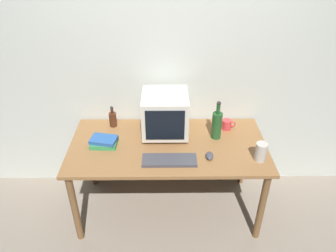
{
  "coord_description": "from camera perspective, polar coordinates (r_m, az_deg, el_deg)",
  "views": [
    {
      "loc": [
        -0.02,
        -2.17,
        2.31
      ],
      "look_at": [
        0.0,
        0.0,
        0.91
      ],
      "focal_mm": 34.5,
      "sensor_mm": 36.0,
      "label": 1
    }
  ],
  "objects": [
    {
      "name": "computer_mouse",
      "position": [
        2.55,
        7.35,
        -5.22
      ],
      "size": [
        0.07,
        0.1,
        0.04
      ],
      "primitive_type": "ellipsoid",
      "rotation": [
        0.0,
        0.0,
        -0.08
      ],
      "color": "#3F3F47",
      "rests_on": "desk"
    },
    {
      "name": "ground_plane",
      "position": [
        3.17,
        0.0,
        -14.05
      ],
      "size": [
        6.0,
        6.0,
        0.0
      ],
      "primitive_type": "plane",
      "color": "gray"
    },
    {
      "name": "keyboard",
      "position": [
        2.49,
        0.25,
        -6.06
      ],
      "size": [
        0.42,
        0.15,
        0.02
      ],
      "primitive_type": "cube",
      "rotation": [
        0.0,
        0.0,
        0.0
      ],
      "color": "#3F3F47",
      "rests_on": "desk"
    },
    {
      "name": "desk",
      "position": [
        2.73,
        0.0,
        -4.64
      ],
      "size": [
        1.63,
        0.8,
        0.73
      ],
      "color": "olive",
      "rests_on": "ground"
    },
    {
      "name": "mug",
      "position": [
        2.89,
        10.38,
        0.24
      ],
      "size": [
        0.12,
        0.08,
        0.09
      ],
      "color": "#CC383D",
      "rests_on": "desk"
    },
    {
      "name": "bottle_tall",
      "position": [
        2.72,
        8.61,
        0.31
      ],
      "size": [
        0.08,
        0.08,
        0.35
      ],
      "color": "#1E4C23",
      "rests_on": "desk"
    },
    {
      "name": "crt_monitor",
      "position": [
        2.71,
        -0.52,
        2.15
      ],
      "size": [
        0.38,
        0.39,
        0.37
      ],
      "color": "beige",
      "rests_on": "desk"
    },
    {
      "name": "book_stack",
      "position": [
        2.71,
        -11.25,
        -2.72
      ],
      "size": [
        0.23,
        0.18,
        0.07
      ],
      "color": "#33894C",
      "rests_on": "desk"
    },
    {
      "name": "metal_canister",
      "position": [
        2.57,
        16.08,
        -4.4
      ],
      "size": [
        0.09,
        0.09,
        0.15
      ],
      "primitive_type": "cylinder",
      "color": "#B7B2A8",
      "rests_on": "desk"
    },
    {
      "name": "back_wall",
      "position": [
        2.83,
        -0.09,
        10.81
      ],
      "size": [
        4.0,
        0.08,
        2.5
      ],
      "primitive_type": "cube",
      "color": "beige",
      "rests_on": "ground"
    },
    {
      "name": "bottle_short",
      "position": [
        2.92,
        -9.73,
        1.27
      ],
      "size": [
        0.07,
        0.07,
        0.2
      ],
      "color": "#472314",
      "rests_on": "desk"
    }
  ]
}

